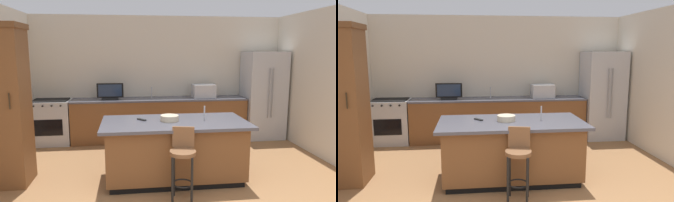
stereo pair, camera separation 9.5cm
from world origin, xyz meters
The scene contains 13 objects.
wall_back centered at (0.00, 4.36, 1.35)m, with size 6.03×0.12×2.70m, color beige.
counter_back centered at (-0.03, 3.98, 0.46)m, with size 3.77×0.62×0.92m.
kitchen_island centered at (-0.03, 1.83, 0.46)m, with size 2.16×1.09×0.91m.
refrigerator centered at (2.28, 3.92, 0.96)m, with size 0.84×0.76×1.92m.
range_oven centered at (-2.31, 3.98, 0.47)m, with size 0.78×0.63×0.94m.
cabinet_tower centered at (-2.47, 1.99, 1.20)m, with size 0.64×0.61×2.32m.
microwave centered at (0.94, 3.98, 1.07)m, with size 0.48×0.36×0.29m, color #B7BABF.
tv_monitor centered at (-1.09, 3.93, 1.08)m, with size 0.55×0.16×0.35m.
sink_faucet_back centered at (-0.20, 4.08, 1.04)m, with size 0.02×0.02×0.24m, color #B2B2B7.
sink_faucet_island centered at (0.42, 1.83, 1.02)m, with size 0.02×0.02×0.22m, color #B2B2B7.
bar_stool_center centered at (-0.02, 1.16, 0.57)m, with size 0.35×0.37×0.96m.
fruit_bowl centered at (-0.10, 1.85, 0.95)m, with size 0.27×0.27×0.09m, color beige.
tv_remote centered at (-0.51, 1.95, 0.92)m, with size 0.04×0.17×0.02m, color black.
Camera 1 is at (-0.70, -2.61, 1.94)m, focal length 33.07 mm.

